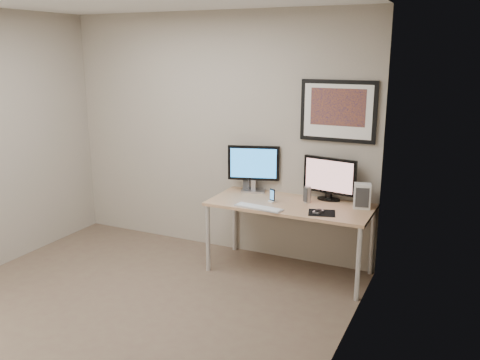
% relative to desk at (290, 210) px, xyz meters
% --- Properties ---
extents(floor, '(3.60, 3.60, 0.00)m').
position_rel_desk_xyz_m(floor, '(-1.00, -1.35, -0.66)').
color(floor, brown).
rests_on(floor, ground).
extents(room, '(3.60, 3.60, 3.60)m').
position_rel_desk_xyz_m(room, '(-1.00, -0.90, 0.98)').
color(room, white).
rests_on(room, ground).
extents(desk, '(1.60, 0.70, 0.73)m').
position_rel_desk_xyz_m(desk, '(0.00, 0.00, 0.00)').
color(desk, '#AA7A52').
rests_on(desk, floor).
extents(framed_art, '(0.75, 0.04, 0.60)m').
position_rel_desk_xyz_m(framed_art, '(0.35, 0.33, 0.96)').
color(framed_art, black).
rests_on(framed_art, room).
extents(monitor_large, '(0.53, 0.24, 0.50)m').
position_rel_desk_xyz_m(monitor_large, '(-0.51, 0.25, 0.34)').
color(monitor_large, '#ADADB2').
rests_on(monitor_large, desk).
extents(monitor_tv, '(0.55, 0.16, 0.44)m').
position_rel_desk_xyz_m(monitor_tv, '(0.31, 0.27, 0.30)').
color(monitor_tv, black).
rests_on(monitor_tv, desk).
extents(speaker_left, '(0.08, 0.08, 0.19)m').
position_rel_desk_xyz_m(speaker_left, '(-0.59, 0.27, 0.16)').
color(speaker_left, '#ADADB2').
rests_on(speaker_left, desk).
extents(speaker_right, '(0.09, 0.09, 0.17)m').
position_rel_desk_xyz_m(speaker_right, '(0.14, 0.11, 0.15)').
color(speaker_right, '#ADADB2').
rests_on(speaker_right, desk).
extents(phone_dock, '(0.08, 0.08, 0.14)m').
position_rel_desk_xyz_m(phone_dock, '(-0.18, -0.03, 0.13)').
color(phone_dock, black).
rests_on(phone_dock, desk).
extents(keyboard, '(0.49, 0.18, 0.02)m').
position_rel_desk_xyz_m(keyboard, '(-0.22, -0.28, 0.07)').
color(keyboard, '#B7B7BC').
rests_on(keyboard, desk).
extents(mousepad, '(0.29, 0.27, 0.00)m').
position_rel_desk_xyz_m(mousepad, '(0.37, -0.16, 0.07)').
color(mousepad, black).
rests_on(mousepad, desk).
extents(mouse, '(0.08, 0.11, 0.03)m').
position_rel_desk_xyz_m(mouse, '(0.34, -0.17, 0.09)').
color(mouse, black).
rests_on(mouse, mousepad).
extents(fan_unit, '(0.18, 0.15, 0.24)m').
position_rel_desk_xyz_m(fan_unit, '(0.67, 0.15, 0.19)').
color(fan_unit, silver).
rests_on(fan_unit, desk).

